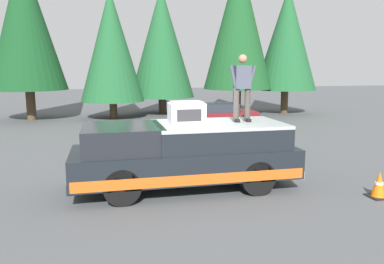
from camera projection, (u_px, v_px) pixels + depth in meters
name	position (u px, v px, depth m)	size (l,w,h in m)	color
ground_plane	(185.00, 185.00, 10.02)	(90.00, 90.00, 0.00)	#4C4F51
pickup_truck	(185.00, 155.00, 9.58)	(2.01, 5.54, 1.65)	black
compressor_unit	(186.00, 113.00, 9.31)	(0.65, 0.84, 0.56)	silver
person_on_truck_bed	(242.00, 86.00, 9.68)	(0.29, 0.72, 1.69)	#423D38
parked_car_maroon	(217.00, 114.00, 19.99)	(1.64, 4.10, 1.16)	maroon
traffic_cone	(379.00, 185.00, 9.01)	(0.47, 0.47, 0.62)	black
conifer_far_left	(287.00, 39.00, 24.46)	(3.90, 3.90, 8.05)	#4C3826
conifer_left	(238.00, 23.00, 23.40)	(4.22, 4.22, 9.64)	#4C3826
conifer_center_left	(162.00, 42.00, 24.34)	(4.12, 4.12, 8.01)	#4C3826
conifer_center_right	(111.00, 46.00, 22.04)	(3.67, 3.67, 7.42)	#4C3826
conifer_right	(25.00, 22.00, 21.19)	(4.24, 4.24, 9.19)	#4C3826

